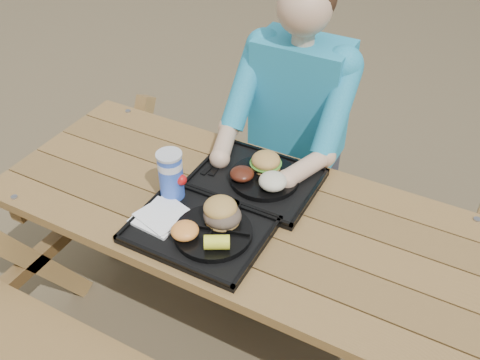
% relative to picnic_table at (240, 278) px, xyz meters
% --- Properties ---
extents(ground, '(60.00, 60.00, 0.00)m').
position_rel_picnic_table_xyz_m(ground, '(0.00, 0.00, -0.38)').
color(ground, '#999999').
rests_on(ground, ground).
extents(picnic_table, '(1.80, 1.49, 0.75)m').
position_rel_picnic_table_xyz_m(picnic_table, '(0.00, 0.00, 0.00)').
color(picnic_table, '#999999').
rests_on(picnic_table, ground).
extents(tray_near, '(0.45, 0.35, 0.02)m').
position_rel_picnic_table_xyz_m(tray_near, '(-0.06, -0.17, 0.39)').
color(tray_near, black).
rests_on(tray_near, picnic_table).
extents(tray_far, '(0.45, 0.35, 0.02)m').
position_rel_picnic_table_xyz_m(tray_far, '(-0.02, 0.15, 0.39)').
color(tray_far, black).
rests_on(tray_far, picnic_table).
extents(plate_near, '(0.26, 0.26, 0.02)m').
position_rel_picnic_table_xyz_m(plate_near, '(-0.01, -0.17, 0.41)').
color(plate_near, black).
rests_on(plate_near, tray_near).
extents(plate_far, '(0.26, 0.26, 0.02)m').
position_rel_picnic_table_xyz_m(plate_far, '(0.01, 0.16, 0.41)').
color(plate_far, black).
rests_on(plate_far, tray_far).
extents(napkin_stack, '(0.17, 0.17, 0.02)m').
position_rel_picnic_table_xyz_m(napkin_stack, '(-0.21, -0.19, 0.40)').
color(napkin_stack, white).
rests_on(napkin_stack, tray_near).
extents(soda_cup, '(0.09, 0.09, 0.17)m').
position_rel_picnic_table_xyz_m(soda_cup, '(-0.24, -0.07, 0.48)').
color(soda_cup, blue).
rests_on(soda_cup, tray_near).
extents(condiment_bbq, '(0.04, 0.04, 0.03)m').
position_rel_picnic_table_xyz_m(condiment_bbq, '(-0.07, -0.06, 0.41)').
color(condiment_bbq, '#331005').
rests_on(condiment_bbq, tray_near).
extents(condiment_mustard, '(0.05, 0.05, 0.03)m').
position_rel_picnic_table_xyz_m(condiment_mustard, '(-0.01, -0.04, 0.41)').
color(condiment_mustard, yellow).
rests_on(condiment_mustard, tray_near).
extents(sandwich, '(0.12, 0.12, 0.12)m').
position_rel_picnic_table_xyz_m(sandwich, '(-0.00, -0.12, 0.48)').
color(sandwich, '#C08F44').
rests_on(sandwich, plate_near).
extents(mac_cheese, '(0.09, 0.09, 0.05)m').
position_rel_picnic_table_xyz_m(mac_cheese, '(-0.07, -0.24, 0.44)').
color(mac_cheese, '#FFA243').
rests_on(mac_cheese, plate_near).
extents(corn_cob, '(0.11, 0.11, 0.05)m').
position_rel_picnic_table_xyz_m(corn_cob, '(0.04, -0.24, 0.44)').
color(corn_cob, '#FBFF35').
rests_on(corn_cob, plate_near).
extents(cutlery_far, '(0.04, 0.14, 0.01)m').
position_rel_picnic_table_xyz_m(cutlery_far, '(-0.18, 0.16, 0.40)').
color(cutlery_far, black).
rests_on(cutlery_far, tray_far).
extents(burger, '(0.11, 0.11, 0.10)m').
position_rel_picnic_table_xyz_m(burger, '(-0.00, 0.21, 0.46)').
color(burger, '#BF8B43').
rests_on(burger, plate_far).
extents(baked_beans, '(0.09, 0.09, 0.04)m').
position_rel_picnic_table_xyz_m(baked_beans, '(-0.05, 0.11, 0.44)').
color(baked_beans, '#4B1B0F').
rests_on(baked_beans, plate_far).
extents(potato_salad, '(0.10, 0.10, 0.06)m').
position_rel_picnic_table_xyz_m(potato_salad, '(0.07, 0.12, 0.44)').
color(potato_salad, beige).
rests_on(potato_salad, plate_far).
extents(diner, '(0.48, 0.84, 1.28)m').
position_rel_picnic_table_xyz_m(diner, '(-0.04, 0.59, 0.27)').
color(diner, '#1BBEB9').
rests_on(diner, ground).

